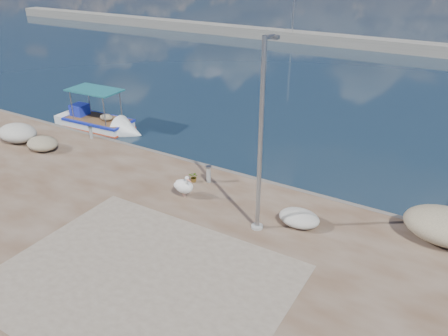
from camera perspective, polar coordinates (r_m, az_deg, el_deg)
ground at (r=17.01m, az=-6.64°, el=-8.85°), size 1400.00×1400.00×0.00m
quay_patch at (r=14.40m, az=-10.82°, el=-14.25°), size 9.00×7.00×0.01m
breakwater at (r=52.40m, az=21.42°, el=14.63°), size 120.00×2.20×7.50m
boat_left at (r=28.20m, az=-16.12°, el=5.57°), size 5.93×2.20×2.81m
pelican at (r=18.24m, az=-5.27°, el=-2.37°), size 1.16×0.82×1.11m
lamp_post at (r=14.95m, az=4.80°, el=2.77°), size 0.44×0.96×7.00m
bollard_near at (r=19.40m, az=-2.04°, el=-0.72°), size 0.26×0.26×0.79m
bollard_far at (r=25.13m, az=-17.01°, el=4.51°), size 0.23×0.23×0.70m
potted_plant at (r=19.53m, az=-3.94°, el=-1.18°), size 0.46×0.41×0.49m
net_pile_c at (r=17.40m, az=27.15°, el=-6.82°), size 2.97×2.12×1.17m
net_pile_b at (r=24.54m, az=-22.63°, el=2.96°), size 1.75×1.36×0.68m
net_pile_a at (r=26.18m, az=-25.36°, el=4.17°), size 2.32×1.69×0.95m
net_pile_d at (r=16.75m, az=9.79°, el=-6.45°), size 1.56×1.17×0.58m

